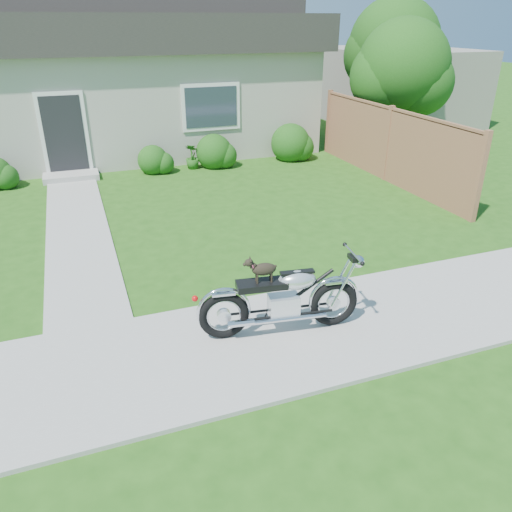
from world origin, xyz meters
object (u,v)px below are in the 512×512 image
Objects in this scene: tree_near at (408,71)px; motorcycle_with_dog at (284,298)px; house at (107,79)px; tree_far at (398,49)px; fence at (388,144)px; potted_plant_right at (192,156)px.

tree_near is 1.78× the size of motorcycle_with_dog.
house is 12.07m from motorcycle_with_dog.
tree_far is at bearing 58.35° from motorcycle_with_dog.
fence reaches higher than potted_plant_right.
tree_far reaches higher than potted_plant_right.
tree_far is at bearing 61.27° from tree_near.
house is at bearing 102.83° from motorcycle_with_dog.
tree_near reaches higher than fence.
fence is 1.44× the size of tree_far.
fence is 1.68× the size of tree_near.
potted_plant_right is 8.52m from motorcycle_with_dog.
fence is at bearing -44.74° from house.
motorcycle_with_dog is (0.96, -11.92, -1.62)m from house.
potted_plant_right is at bearing 92.65° from motorcycle_with_dog.
potted_plant_right is (-4.51, 2.80, -0.59)m from fence.
house reaches higher than tree_near.
house is at bearing 135.26° from fence.
tree_far is at bearing 11.47° from potted_plant_right.
potted_plant_right is at bearing -62.58° from house.
motorcycle_with_dog is (-6.91, -7.35, -1.99)m from tree_near.
fence is at bearing 54.95° from motorcycle_with_dog.
house is 4.28m from potted_plant_right.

